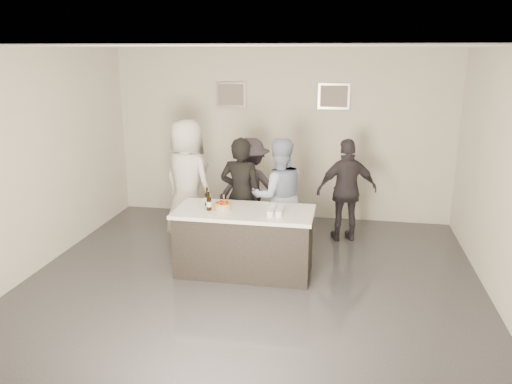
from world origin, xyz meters
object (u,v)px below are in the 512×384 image
person_main_black (241,196)px  person_guest_back (251,188)px  person_guest_left (187,181)px  beer_bottle_b (209,201)px  bar_counter (244,241)px  beer_bottle_a (207,196)px  person_guest_right (347,190)px  person_main_blue (279,196)px  cake (223,206)px

person_main_black → person_guest_back: 0.68m
person_guest_left → person_guest_back: person_guest_left is taller
beer_bottle_b → person_main_black: bearing=71.4°
bar_counter → person_guest_back: (-0.18, 1.40, 0.36)m
beer_bottle_a → person_guest_right: bearing=36.4°
beer_bottle_b → person_main_blue: bearing=49.1°
beer_bottle_a → person_guest_right: 2.36m
cake → person_main_black: 0.73m
person_guest_left → beer_bottle_b: bearing=148.3°
person_main_black → bar_counter: bearing=110.4°
person_main_blue → person_guest_left: size_ratio=0.90×
cake → person_guest_right: size_ratio=0.14×
cake → person_main_blue: size_ratio=0.13×
cake → person_guest_left: bearing=127.6°
person_guest_left → person_guest_right: (2.49, 0.41, -0.15)m
person_guest_left → person_main_black: bearing=-173.3°
person_guest_right → person_guest_back: person_guest_right is taller
person_guest_right → person_main_black: bearing=10.5°
person_main_blue → person_guest_left: (-1.49, 0.24, 0.10)m
person_guest_right → bar_counter: bearing=31.5°
beer_bottle_a → person_main_blue: (0.89, 0.74, -0.16)m
person_main_black → person_guest_back: person_main_black is taller
bar_counter → beer_bottle_a: beer_bottle_a is taller
cake → person_guest_back: bearing=85.5°
cake → beer_bottle_a: 0.29m
person_guest_right → person_guest_left: bearing=-7.2°
beer_bottle_b → beer_bottle_a: bearing=111.9°
cake → person_main_black: size_ratio=0.13×
person_guest_right → person_guest_back: (-1.53, -0.11, -0.01)m
person_guest_left → person_guest_right: bearing=-142.3°
beer_bottle_a → person_main_black: (0.35, 0.61, -0.15)m
person_guest_back → person_main_blue: bearing=131.4°
bar_counter → beer_bottle_a: size_ratio=7.15×
person_main_black → person_guest_left: person_guest_left is taller
beer_bottle_b → person_main_blue: size_ratio=0.15×
beer_bottle_b → bar_counter: bearing=10.5°
person_main_black → person_main_blue: 0.56m
beer_bottle_b → person_guest_left: size_ratio=0.13×
beer_bottle_b → person_guest_right: (1.81, 1.59, -0.21)m
bar_counter → beer_bottle_b: size_ratio=7.15×
beer_bottle_b → person_main_blue: (0.81, 0.94, -0.16)m
beer_bottle_b → person_guest_left: 1.36m
bar_counter → cake: size_ratio=8.15×
bar_counter → person_main_blue: size_ratio=1.07×
bar_counter → beer_bottle_b: beer_bottle_b is taller
cake → person_main_black: bearing=82.2°
bar_counter → person_main_black: bearing=105.1°
bar_counter → beer_bottle_b: bearing=-169.5°
person_guest_left → cake: bearing=155.9°
bar_counter → beer_bottle_a: bearing=168.5°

